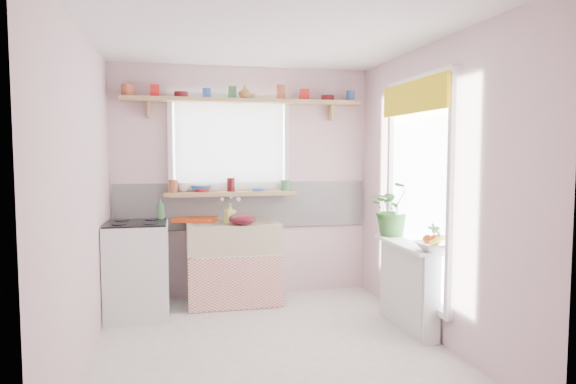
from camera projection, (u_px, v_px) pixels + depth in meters
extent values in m
plane|color=silver|center=(270.00, 347.00, 4.16)|extent=(3.20, 3.20, 0.00)
plane|color=white|center=(269.00, 33.00, 3.96)|extent=(3.20, 3.20, 0.00)
plane|color=beige|center=(243.00, 182.00, 5.62)|extent=(2.80, 0.00, 2.80)
plane|color=beige|center=(329.00, 221.00, 2.51)|extent=(2.80, 0.00, 2.80)
plane|color=beige|center=(82.00, 198.00, 3.76)|extent=(0.00, 3.20, 3.20)
plane|color=beige|center=(431.00, 191.00, 4.36)|extent=(0.00, 3.20, 3.20)
cube|color=white|center=(244.00, 205.00, 5.63)|extent=(2.74, 0.03, 0.50)
cube|color=#C37E86|center=(244.00, 223.00, 5.64)|extent=(2.74, 0.02, 0.12)
cube|color=white|center=(229.00, 146.00, 5.55)|extent=(1.20, 0.01, 1.00)
cube|color=white|center=(230.00, 146.00, 5.49)|extent=(1.15, 0.02, 0.95)
cube|color=white|center=(420.00, 189.00, 4.56)|extent=(0.01, 1.10, 1.90)
cube|color=yellow|center=(413.00, 97.00, 4.47)|extent=(0.03, 1.20, 0.28)
cube|color=white|center=(234.00, 277.00, 5.37)|extent=(0.85, 0.55, 0.55)
cube|color=#E65D43|center=(237.00, 284.00, 5.10)|extent=(0.95, 0.02, 0.53)
cube|color=beige|center=(233.00, 237.00, 5.34)|extent=(0.95, 0.55, 0.30)
cylinder|color=silver|center=(230.00, 196.00, 5.55)|extent=(0.03, 0.22, 0.03)
cube|color=white|center=(137.00, 270.00, 4.91)|extent=(0.58, 0.58, 0.90)
cube|color=black|center=(136.00, 223.00, 4.88)|extent=(0.56, 0.56, 0.02)
cylinder|color=black|center=(119.00, 224.00, 4.71)|extent=(0.14, 0.14, 0.01)
cylinder|color=black|center=(151.00, 223.00, 4.77)|extent=(0.14, 0.14, 0.01)
cylinder|color=black|center=(122.00, 220.00, 4.98)|extent=(0.14, 0.14, 0.01)
cylinder|color=black|center=(152.00, 219.00, 5.04)|extent=(0.14, 0.14, 0.01)
cube|color=white|center=(408.00, 287.00, 4.61)|extent=(0.15, 0.90, 0.75)
cube|color=white|center=(406.00, 244.00, 4.57)|extent=(0.22, 0.95, 0.03)
cube|color=tan|center=(231.00, 193.00, 5.48)|extent=(1.40, 0.22, 0.04)
cube|color=tan|center=(244.00, 101.00, 5.42)|extent=(2.52, 0.24, 0.04)
cylinder|color=#A55133|center=(128.00, 90.00, 5.17)|extent=(0.11, 0.11, 0.12)
cylinder|color=red|center=(155.00, 91.00, 5.22)|extent=(0.11, 0.11, 0.12)
cylinder|color=#590F14|center=(181.00, 95.00, 5.28)|extent=(0.11, 0.11, 0.06)
cylinder|color=#3359A5|center=(207.00, 92.00, 5.33)|extent=(0.11, 0.11, 0.12)
cylinder|color=#3F7F4C|center=(232.00, 93.00, 5.39)|extent=(0.11, 0.11, 0.12)
cylinder|color=silver|center=(257.00, 96.00, 5.45)|extent=(0.11, 0.11, 0.06)
cylinder|color=#A55133|center=(281.00, 94.00, 5.50)|extent=(0.11, 0.11, 0.12)
cylinder|color=red|center=(304.00, 95.00, 5.56)|extent=(0.11, 0.11, 0.12)
cylinder|color=#590F14|center=(328.00, 98.00, 5.62)|extent=(0.11, 0.11, 0.06)
cylinder|color=#3359A5|center=(350.00, 96.00, 5.67)|extent=(0.11, 0.11, 0.12)
cylinder|color=#A55133|center=(171.00, 187.00, 5.34)|extent=(0.11, 0.11, 0.12)
cylinder|color=red|center=(202.00, 186.00, 5.41)|extent=(0.11, 0.11, 0.12)
cylinder|color=#590F14|center=(231.00, 189.00, 5.48)|extent=(0.11, 0.11, 0.06)
cylinder|color=#3359A5|center=(260.00, 185.00, 5.54)|extent=(0.11, 0.11, 0.12)
cylinder|color=#3F7F4C|center=(288.00, 185.00, 5.61)|extent=(0.11, 0.11, 0.12)
cube|color=#E04513|center=(196.00, 219.00, 5.44)|extent=(0.50, 0.43, 0.04)
ellipsoid|color=#4F0D18|center=(242.00, 219.00, 5.14)|extent=(0.30, 0.30, 0.12)
imported|color=#346829|center=(394.00, 209.00, 4.95)|extent=(0.53, 0.48, 0.52)
imported|color=silver|center=(434.00, 247.00, 4.19)|extent=(0.31, 0.31, 0.07)
imported|color=#356327|center=(434.00, 237.00, 4.18)|extent=(0.13, 0.10, 0.23)
imported|color=#D8EE6A|center=(230.00, 213.00, 5.29)|extent=(0.12, 0.12, 0.20)
imported|color=beige|center=(183.00, 187.00, 5.43)|extent=(0.15, 0.15, 0.10)
imported|color=#345EAB|center=(201.00, 188.00, 5.47)|extent=(0.27, 0.27, 0.07)
imported|color=#A66633|center=(245.00, 92.00, 5.36)|extent=(0.16, 0.16, 0.14)
imported|color=#3E7D47|center=(160.00, 208.00, 5.11)|extent=(0.09, 0.09, 0.21)
sphere|color=#E15212|center=(434.00, 239.00, 4.18)|extent=(0.08, 0.08, 0.08)
sphere|color=#E15212|center=(439.00, 239.00, 4.23)|extent=(0.08, 0.08, 0.08)
sphere|color=#E15212|center=(428.00, 239.00, 4.19)|extent=(0.08, 0.08, 0.08)
cylinder|color=yellow|center=(440.00, 239.00, 4.14)|extent=(0.18, 0.04, 0.10)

